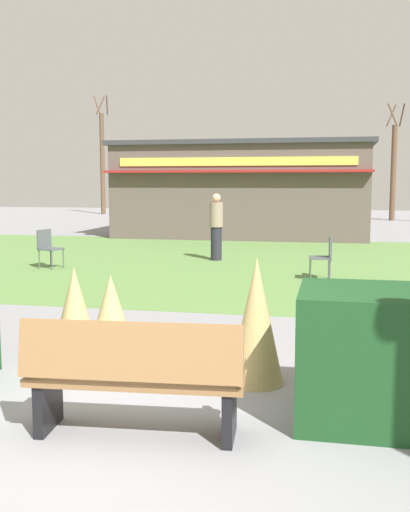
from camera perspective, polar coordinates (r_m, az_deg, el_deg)
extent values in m
plane|color=gray|center=(5.16, -9.47, -15.67)|extent=(80.00, 80.00, 0.00)
cube|color=#5B8442|center=(15.09, 5.00, -0.61)|extent=(36.00, 12.00, 0.01)
cube|color=olive|center=(4.89, -6.41, -11.30)|extent=(1.73, 0.61, 0.06)
cube|color=olive|center=(4.60, -7.11, -8.83)|extent=(1.70, 0.25, 0.44)
cube|color=black|center=(5.18, -14.45, -13.06)|extent=(0.11, 0.44, 0.45)
cube|color=black|center=(4.85, 2.31, -14.24)|extent=(0.11, 0.44, 0.45)
cube|color=olive|center=(5.10, -15.41, -9.32)|extent=(0.09, 0.44, 0.06)
cube|color=olive|center=(4.73, 3.31, -10.37)|extent=(0.09, 0.44, 0.06)
cone|color=tan|center=(6.01, 4.82, -6.06)|extent=(0.55, 0.55, 1.26)
cone|color=tan|center=(7.00, -12.06, -5.23)|extent=(0.56, 0.56, 1.04)
cone|color=tan|center=(6.48, -8.75, -6.23)|extent=(0.65, 0.65, 1.02)
cube|color=#594C47|center=(22.22, 3.50, 5.99)|extent=(8.86, 3.62, 3.23)
cube|color=#333338|center=(22.26, 3.53, 10.37)|extent=(9.16, 3.92, 0.16)
cube|color=maroon|center=(20.26, 2.69, 7.92)|extent=(8.96, 0.36, 0.08)
cube|color=#D8CC4C|center=(20.42, 2.77, 8.82)|extent=(7.97, 0.04, 0.28)
cube|color=#4C5156|center=(12.58, 10.71, -0.16)|extent=(0.47, 0.47, 0.04)
cube|color=#4C5156|center=(12.56, 11.64, 0.82)|extent=(0.07, 0.44, 0.44)
cylinder|color=#4C5156|center=(12.79, 9.80, -1.04)|extent=(0.03, 0.03, 0.45)
cylinder|color=#4C5156|center=(12.41, 9.84, -1.28)|extent=(0.03, 0.03, 0.45)
cylinder|color=#4C5156|center=(12.80, 11.50, -1.07)|extent=(0.03, 0.03, 0.45)
cylinder|color=#4C5156|center=(12.43, 11.59, -1.31)|extent=(0.03, 0.03, 0.45)
cube|color=#4C5156|center=(14.42, -14.20, 0.64)|extent=(0.55, 0.55, 0.04)
cube|color=#4C5156|center=(14.53, -14.81, 1.54)|extent=(0.16, 0.43, 0.44)
cylinder|color=#4C5156|center=(14.18, -14.12, -0.37)|extent=(0.03, 0.03, 0.45)
cylinder|color=#4C5156|center=(14.46, -13.11, -0.21)|extent=(0.03, 0.03, 0.45)
cylinder|color=#4C5156|center=(14.43, -15.24, -0.28)|extent=(0.03, 0.03, 0.45)
cylinder|color=#4C5156|center=(14.71, -14.22, -0.12)|extent=(0.03, 0.03, 0.45)
cylinder|color=#23232D|center=(15.44, 1.06, 1.17)|extent=(0.28, 0.28, 0.85)
cylinder|color=gray|center=(15.38, 1.06, 3.89)|extent=(0.34, 0.34, 0.62)
sphere|color=tan|center=(15.37, 1.07, 5.45)|extent=(0.22, 0.22, 0.22)
cube|color=#2D6638|center=(29.24, -2.58, 4.13)|extent=(4.29, 2.01, 0.60)
cube|color=black|center=(29.25, -2.88, 4.97)|extent=(2.39, 1.70, 0.44)
cylinder|color=black|center=(29.93, 0.22, 3.76)|extent=(0.65, 0.25, 0.64)
cylinder|color=black|center=(28.11, -0.35, 3.55)|extent=(0.65, 0.25, 0.64)
cylinder|color=black|center=(30.43, -4.65, 3.79)|extent=(0.65, 0.25, 0.64)
cylinder|color=black|center=(28.64, -5.51, 3.58)|extent=(0.65, 0.25, 0.64)
cube|color=black|center=(28.43, 6.86, 4.01)|extent=(4.35, 2.18, 0.60)
cube|color=black|center=(28.41, 6.57, 4.88)|extent=(2.45, 1.79, 0.44)
cylinder|color=black|center=(29.39, 9.39, 3.61)|extent=(0.66, 0.28, 0.64)
cylinder|color=black|center=(27.56, 9.58, 3.39)|extent=(0.66, 0.28, 0.64)
cylinder|color=black|center=(29.38, 4.30, 3.68)|extent=(0.66, 0.28, 0.64)
cylinder|color=black|center=(27.54, 4.15, 3.47)|extent=(0.66, 0.28, 0.64)
cylinder|color=brown|center=(38.46, -9.57, 8.47)|extent=(0.28, 0.28, 6.14)
cylinder|color=brown|center=(38.70, -9.15, 13.77)|extent=(0.25, 0.58, 1.12)
cylinder|color=brown|center=(39.07, -9.76, 13.69)|extent=(0.54, 0.36, 1.12)
cylinder|color=brown|center=(38.51, -10.09, 13.79)|extent=(0.54, 0.35, 1.12)
cylinder|color=brown|center=(32.91, 17.20, 7.41)|extent=(0.28, 0.28, 4.86)
cylinder|color=brown|center=(33.21, 17.95, 12.44)|extent=(0.25, 0.58, 1.12)
cylinder|color=brown|center=(33.36, 17.02, 12.45)|extent=(0.54, 0.36, 1.12)
cylinder|color=brown|center=(32.76, 17.13, 12.55)|extent=(0.54, 0.35, 1.12)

